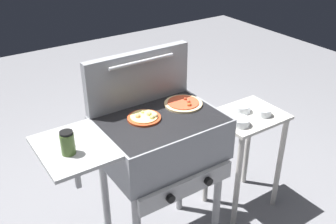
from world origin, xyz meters
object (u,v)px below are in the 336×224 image
Objects in this scene: pizza_cheese at (145,117)px; topping_bowl_far at (241,122)px; topping_bowl_near at (264,112)px; topping_bowl_middle at (242,109)px; grill at (159,142)px; pizza_pepperoni at (183,103)px; prep_table at (245,141)px; sauce_jar at (68,143)px.

pizza_cheese reaches higher than topping_bowl_far.
topping_bowl_near is 0.14m from topping_bowl_middle.
grill is 8.86× the size of topping_bowl_middle.
topping_bowl_middle is (0.73, 0.02, -0.17)m from pizza_cheese.
pizza_pepperoni is 1.97× the size of topping_bowl_middle.
prep_table is at bearing 139.21° from topping_bowl_near.
grill is at bearing -179.63° from prep_table.
grill reaches higher than topping_bowl_far.
pizza_cheese reaches higher than prep_table.
pizza_pepperoni is 0.58m from topping_bowl_near.
pizza_pepperoni is 0.71m from sauce_jar.
topping_bowl_middle is at bearing 4.66° from sauce_jar.
pizza_pepperoni is (0.26, 0.02, -0.00)m from pizza_cheese.
topping_bowl_near and topping_bowl_middle have the same top height.
topping_bowl_middle reaches higher than prep_table.
grill reaches higher than prep_table.
grill is 4.51× the size of pizza_pepperoni.
pizza_cheese is at bearing -178.64° from topping_bowl_middle.
pizza_cheese reaches higher than grill.
topping_bowl_middle is (1.17, 0.10, -0.22)m from sauce_jar.
pizza_cheese reaches higher than topping_bowl_near.
grill is 1.34× the size of prep_table.
pizza_pepperoni is 0.40m from topping_bowl_far.
sauce_jar is at bearing 178.54° from topping_bowl_far.
topping_bowl_near reaches higher than prep_table.
topping_bowl_near is at bearing -40.79° from prep_table.
sauce_jar is at bearing -172.29° from pizza_pepperoni.
topping_bowl_far and topping_bowl_middle have the same top height.
topping_bowl_near is at bearing -4.31° from grill.
pizza_pepperoni is 1.94× the size of topping_bowl_far.
sauce_jar reaches higher than topping_bowl_middle.
sauce_jar is 0.16× the size of prep_table.
pizza_pepperoni is at bearing 7.71° from sauce_jar.
topping_bowl_near is (0.54, -0.11, -0.17)m from pizza_pepperoni.
pizza_pepperoni is at bearing 168.30° from topping_bowl_near.
pizza_cheese is (-0.06, 0.04, 0.15)m from grill.
sauce_jar is (-0.71, -0.10, 0.05)m from pizza_pepperoni.
topping_bowl_far is (0.60, -0.10, -0.17)m from pizza_cheese.
topping_bowl_middle is at bearing 1.36° from pizza_cheese.
grill reaches higher than topping_bowl_middle.
topping_bowl_middle is (0.67, 0.06, -0.02)m from grill.
sauce_jar is 1.07m from topping_bowl_far.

